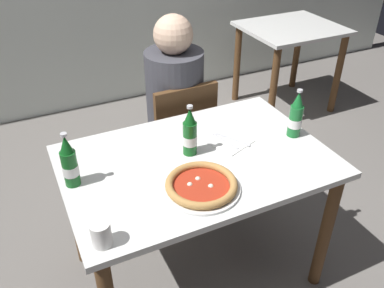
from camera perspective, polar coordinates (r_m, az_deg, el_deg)
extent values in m
plane|color=slate|center=(2.37, 0.54, -17.00)|extent=(8.00, 8.00, 0.00)
cube|color=silver|center=(1.86, 0.66, -2.44)|extent=(1.20, 0.80, 0.03)
cylinder|color=brown|center=(2.15, 18.13, -11.64)|extent=(0.06, 0.06, 0.72)
cylinder|color=brown|center=(2.24, -16.06, -8.99)|extent=(0.06, 0.06, 0.72)
cylinder|color=brown|center=(2.54, 8.23, -2.13)|extent=(0.06, 0.06, 0.72)
cube|color=brown|center=(2.60, -2.44, 1.05)|extent=(0.40, 0.40, 0.04)
cube|color=brown|center=(2.35, -0.78, 3.46)|extent=(0.38, 0.04, 0.40)
cylinder|color=brown|center=(2.91, -0.64, -0.29)|extent=(0.04, 0.04, 0.41)
cylinder|color=brown|center=(2.81, -6.91, -1.97)|extent=(0.04, 0.04, 0.41)
cylinder|color=brown|center=(2.67, 2.51, -3.94)|extent=(0.04, 0.04, 0.41)
cylinder|color=brown|center=(2.56, -4.26, -5.96)|extent=(0.04, 0.04, 0.41)
cube|color=#2D3342|center=(2.70, -2.17, -2.83)|extent=(0.32, 0.28, 0.45)
cylinder|color=#3F3F47|center=(2.44, -2.41, 6.67)|extent=(0.34, 0.34, 0.55)
sphere|color=beige|center=(2.30, -2.64, 15.02)|extent=(0.22, 0.22, 0.22)
cube|color=silver|center=(3.70, 13.75, 15.47)|extent=(0.80, 0.70, 0.03)
cylinder|color=brown|center=(3.43, 11.29, 7.54)|extent=(0.06, 0.06, 0.72)
cylinder|color=brown|center=(3.85, 19.68, 9.13)|extent=(0.06, 0.06, 0.72)
cylinder|color=brown|center=(3.87, 6.31, 11.02)|extent=(0.06, 0.06, 0.72)
cylinder|color=brown|center=(4.24, 14.40, 12.25)|extent=(0.06, 0.06, 0.72)
cylinder|color=white|center=(1.67, 1.31, -6.21)|extent=(0.32, 0.32, 0.01)
cylinder|color=#AD2D19|center=(1.67, 1.31, -5.91)|extent=(0.23, 0.23, 0.01)
torus|color=#B78447|center=(1.66, 1.32, -5.62)|extent=(0.30, 0.30, 0.03)
sphere|color=silver|center=(1.67, -0.31, -5.74)|extent=(0.02, 0.02, 0.02)
sphere|color=silver|center=(1.67, 2.64, -5.96)|extent=(0.02, 0.02, 0.02)
sphere|color=silver|center=(1.70, 0.82, -4.94)|extent=(0.02, 0.02, 0.02)
cylinder|color=#196B2D|center=(2.04, 14.19, 3.14)|extent=(0.06, 0.06, 0.16)
cone|color=#196B2D|center=(1.98, 14.65, 6.06)|extent=(0.05, 0.05, 0.07)
cylinder|color=#B7B7BC|center=(1.96, 14.83, 7.19)|extent=(0.03, 0.03, 0.01)
cylinder|color=white|center=(2.04, 14.16, 2.94)|extent=(0.07, 0.07, 0.04)
cylinder|color=#14591E|center=(1.73, -16.61, -3.26)|extent=(0.06, 0.06, 0.16)
cone|color=#14591E|center=(1.67, -17.25, -0.02)|extent=(0.05, 0.05, 0.07)
cylinder|color=#B7B7BC|center=(1.64, -17.50, 1.25)|extent=(0.03, 0.03, 0.01)
cylinder|color=white|center=(1.73, -16.57, -3.47)|extent=(0.07, 0.07, 0.04)
cylinder|color=#14591E|center=(1.84, -0.30, 0.80)|extent=(0.06, 0.06, 0.16)
cone|color=#14591E|center=(1.78, -0.31, 3.98)|extent=(0.05, 0.05, 0.07)
cylinder|color=#B7B7BC|center=(1.76, -0.31, 5.21)|extent=(0.03, 0.03, 0.01)
cylinder|color=white|center=(1.85, -0.30, 0.59)|extent=(0.07, 0.07, 0.04)
cube|color=white|center=(1.97, 5.18, 0.40)|extent=(0.23, 0.23, 0.00)
cube|color=silver|center=(1.98, 5.68, 0.64)|extent=(0.11, 0.17, 0.00)
cube|color=silver|center=(1.96, 4.68, 0.37)|extent=(0.06, 0.17, 0.00)
cylinder|color=white|center=(1.46, -12.59, -12.17)|extent=(0.07, 0.07, 0.09)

